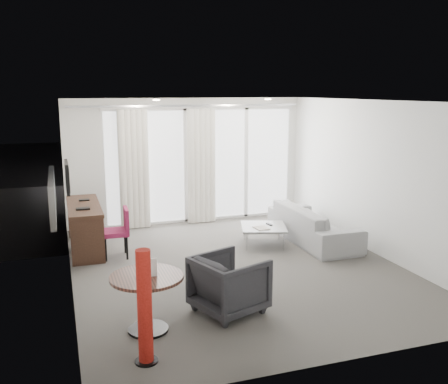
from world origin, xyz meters
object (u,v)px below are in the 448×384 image
object	(u,v)px
round_table	(148,303)
red_lamp	(145,307)
desk	(85,227)
rattan_chair_b	(228,183)
desk_chair	(115,233)
sofa	(313,224)
rattan_chair_a	(210,183)
coffee_table	(263,235)
tub_armchair	(229,284)

from	to	relation	value
round_table	red_lamp	xyz separation A→B (m)	(-0.14, -0.68, 0.27)
desk	rattan_chair_b	xyz separation A→B (m)	(3.70, 3.04, 0.02)
round_table	desk_chair	bearing A→B (deg)	91.07
sofa	rattan_chair_a	distance (m)	4.08
rattan_chair_a	sofa	bearing A→B (deg)	-64.61
desk_chair	coffee_table	xyz separation A→B (m)	(2.61, -0.17, -0.24)
round_table	sofa	size ratio (longest dim) A/B	0.38
sofa	rattan_chair_b	bearing A→B (deg)	5.00
red_lamp	coffee_table	xyz separation A→B (m)	(2.70, 3.28, -0.43)
red_lamp	tub_armchair	world-z (taller)	red_lamp
desk	sofa	world-z (taller)	desk
tub_armchair	desk_chair	bearing A→B (deg)	3.01
desk	round_table	bearing A→B (deg)	-81.36
desk	tub_armchair	size ratio (longest dim) A/B	2.15
sofa	rattan_chair_b	distance (m)	3.85
tub_armchair	rattan_chair_a	xyz separation A→B (m)	(1.69, 6.36, 0.06)
desk_chair	rattan_chair_b	xyz separation A→B (m)	(3.25, 3.61, 0.01)
coffee_table	sofa	xyz separation A→B (m)	(0.97, -0.06, 0.15)
red_lamp	desk_chair	bearing A→B (deg)	88.54
round_table	rattan_chair_b	distance (m)	7.14
desk_chair	sofa	distance (m)	3.59
rattan_chair_a	rattan_chair_b	xyz separation A→B (m)	(0.43, -0.17, -0.00)
desk	round_table	world-z (taller)	desk
round_table	red_lamp	bearing A→B (deg)	-101.67
round_table	sofa	world-z (taller)	round_table
red_lamp	round_table	bearing A→B (deg)	78.33
desk	sofa	xyz separation A→B (m)	(4.04, -0.80, -0.08)
coffee_table	sofa	world-z (taller)	sofa
desk_chair	round_table	distance (m)	2.77
coffee_table	tub_armchair	bearing A→B (deg)	-121.73
tub_armchair	sofa	world-z (taller)	tub_armchair
desk	rattan_chair_a	xyz separation A→B (m)	(3.27, 3.21, 0.02)
desk	rattan_chair_a	size ratio (longest dim) A/B	2.03
desk_chair	red_lamp	world-z (taller)	red_lamp
red_lamp	tub_armchair	bearing A→B (deg)	35.62
coffee_table	rattan_chair_a	distance (m)	3.96
desk_chair	red_lamp	bearing A→B (deg)	-89.05
red_lamp	sofa	distance (m)	4.89
sofa	round_table	bearing A→B (deg)	125.77
tub_armchair	sofa	bearing A→B (deg)	-66.66
red_lamp	rattan_chair_b	world-z (taller)	red_lamp
sofa	rattan_chair_b	size ratio (longest dim) A/B	2.60
coffee_table	rattan_chair_b	bearing A→B (deg)	80.51
sofa	desk	bearing A→B (deg)	78.78
rattan_chair_b	desk_chair	bearing A→B (deg)	-138.11
rattan_chair_b	red_lamp	bearing A→B (deg)	-121.42
round_table	desk	bearing A→B (deg)	98.64
round_table	coffee_table	world-z (taller)	round_table
desk_chair	rattan_chair_a	bearing A→B (deg)	55.75
round_table	rattan_chair_b	world-z (taller)	rattan_chair_b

